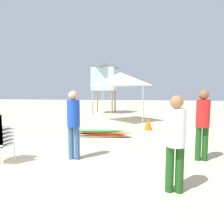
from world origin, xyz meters
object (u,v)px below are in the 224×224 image
(lifeguard_near_center, at_px, (203,120))
(lifeguard_tower, at_px, (104,77))
(lifeguard_near_left, at_px, (176,138))
(surfboard_pile, at_px, (100,133))
(popup_canopy, at_px, (120,79))
(traffic_cone_near, at_px, (148,124))
(lifeguard_near_right, at_px, (74,120))

(lifeguard_near_center, bearing_deg, lifeguard_tower, 113.65)
(lifeguard_near_left, distance_m, lifeguard_near_center, 1.95)
(surfboard_pile, relative_size, popup_canopy, 0.86)
(traffic_cone_near, bearing_deg, popup_canopy, 123.22)
(surfboard_pile, distance_m, lifeguard_tower, 9.29)
(lifeguard_near_left, xyz_separation_m, lifeguard_near_center, (0.90, 1.73, 0.07))
(lifeguard_near_left, distance_m, traffic_cone_near, 5.66)
(lifeguard_tower, height_order, traffic_cone_near, lifeguard_tower)
(popup_canopy, xyz_separation_m, traffic_cone_near, (1.58, -2.42, -2.21))
(lifeguard_near_right, bearing_deg, surfboard_pile, 87.95)
(lifeguard_near_left, distance_m, lifeguard_tower, 13.22)
(lifeguard_near_center, xyz_separation_m, traffic_cone_near, (-1.24, 3.88, -0.74))
(lifeguard_near_right, height_order, lifeguard_tower, lifeguard_tower)
(traffic_cone_near, bearing_deg, lifeguard_near_left, -86.54)
(surfboard_pile, bearing_deg, popup_canopy, 86.51)
(surfboard_pile, distance_m, lifeguard_near_right, 2.64)
(lifeguard_near_right, distance_m, traffic_cone_near, 4.79)
(lifeguard_near_center, xyz_separation_m, lifeguard_near_right, (-3.17, -0.43, -0.01))
(lifeguard_near_left, relative_size, lifeguard_near_right, 0.95)
(surfboard_pile, height_order, lifeguard_near_right, lifeguard_near_right)
(popup_canopy, height_order, lifeguard_tower, lifeguard_tower)
(lifeguard_near_left, relative_size, traffic_cone_near, 3.06)
(lifeguard_near_right, distance_m, lifeguard_tower, 11.47)
(popup_canopy, bearing_deg, traffic_cone_near, -56.78)
(lifeguard_near_right, height_order, traffic_cone_near, lifeguard_near_right)
(lifeguard_near_left, xyz_separation_m, popup_canopy, (-1.92, 8.03, 1.53))
(popup_canopy, relative_size, lifeguard_tower, 0.69)
(lifeguard_near_left, xyz_separation_m, lifeguard_near_right, (-2.27, 1.30, 0.06))
(lifeguard_near_center, distance_m, popup_canopy, 7.06)
(lifeguard_near_right, xyz_separation_m, traffic_cone_near, (1.93, 4.32, -0.73))
(lifeguard_near_right, bearing_deg, popup_canopy, 87.05)
(popup_canopy, bearing_deg, lifeguard_near_left, -76.53)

